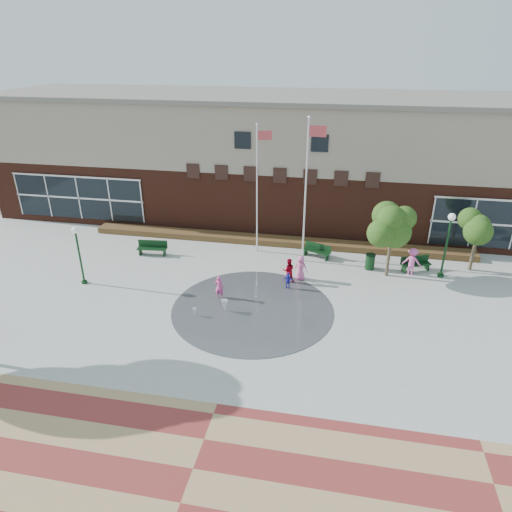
% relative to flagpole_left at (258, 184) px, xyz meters
% --- Properties ---
extents(ground, '(120.00, 120.00, 0.00)m').
position_rel_flagpole_left_xyz_m(ground, '(1.07, -10.18, -4.62)').
color(ground, '#666056').
rests_on(ground, ground).
extents(plaza_concrete, '(46.00, 18.00, 0.01)m').
position_rel_flagpole_left_xyz_m(plaza_concrete, '(1.07, -6.18, -4.62)').
color(plaza_concrete, '#A8A8A0').
rests_on(plaza_concrete, ground).
extents(paver_band, '(46.00, 6.00, 0.01)m').
position_rel_flagpole_left_xyz_m(paver_band, '(1.07, -17.18, -4.62)').
color(paver_band, maroon).
rests_on(paver_band, ground).
extents(splash_pad, '(8.40, 8.40, 0.01)m').
position_rel_flagpole_left_xyz_m(splash_pad, '(1.07, -7.18, -4.62)').
color(splash_pad, '#383A3D').
rests_on(splash_pad, ground).
extents(library_building, '(44.40, 10.40, 9.20)m').
position_rel_flagpole_left_xyz_m(library_building, '(1.07, 7.30, 0.02)').
color(library_building, '#502317').
rests_on(library_building, ground).
extents(flower_bed, '(26.00, 1.20, 0.40)m').
position_rel_flagpole_left_xyz_m(flower_bed, '(1.07, 1.42, -4.62)').
color(flower_bed, maroon).
rests_on(flower_bed, ground).
extents(flagpole_left, '(0.95, 0.33, 8.30)m').
position_rel_flagpole_left_xyz_m(flagpole_left, '(0.00, 0.00, 0.00)').
color(flagpole_left, silver).
rests_on(flagpole_left, ground).
extents(flagpole_right, '(1.10, 0.20, 8.93)m').
position_rel_flagpole_left_xyz_m(flagpole_right, '(3.12, -0.94, 0.37)').
color(flagpole_right, silver).
rests_on(flagpole_right, ground).
extents(lamp_left, '(0.37, 0.37, 3.49)m').
position_rel_flagpole_left_xyz_m(lamp_left, '(-9.00, -6.24, -2.45)').
color(lamp_left, '#103316').
rests_on(lamp_left, ground).
extents(lamp_right, '(0.42, 0.42, 3.97)m').
position_rel_flagpole_left_xyz_m(lamp_right, '(11.33, -1.53, -2.15)').
color(lamp_right, '#103316').
rests_on(lamp_right, ground).
extents(bench_left, '(1.96, 0.72, 0.96)m').
position_rel_flagpole_left_xyz_m(bench_left, '(-6.61, -1.89, -4.31)').
color(bench_left, '#103316').
rests_on(bench_left, ground).
extents(bench_mid, '(1.87, 1.17, 0.91)m').
position_rel_flagpole_left_xyz_m(bench_mid, '(3.91, -0.27, -4.33)').
color(bench_mid, '#103316').
rests_on(bench_mid, ground).
extents(bench_right, '(1.89, 1.17, 0.92)m').
position_rel_flagpole_left_xyz_m(bench_right, '(9.92, -1.06, -4.32)').
color(bench_right, '#103316').
rests_on(bench_right, ground).
extents(trash_can, '(0.60, 0.60, 0.98)m').
position_rel_flagpole_left_xyz_m(trash_can, '(7.21, -1.32, -4.12)').
color(trash_can, '#103316').
rests_on(trash_can, ground).
extents(tree_mid, '(2.60, 2.60, 4.39)m').
position_rel_flagpole_left_xyz_m(tree_mid, '(8.17, -2.00, -1.43)').
color(tree_mid, '#403525').
rests_on(tree_mid, ground).
extents(tree_small_right, '(2.19, 2.19, 3.74)m').
position_rel_flagpole_left_xyz_m(tree_small_right, '(13.22, -0.31, -1.89)').
color(tree_small_right, '#403525').
rests_on(tree_small_right, ground).
extents(water_jet_a, '(0.34, 0.34, 0.65)m').
position_rel_flagpole_left_xyz_m(water_jet_a, '(-0.28, -7.70, -4.62)').
color(water_jet_a, white).
rests_on(water_jet_a, ground).
extents(water_jet_b, '(0.20, 0.20, 0.44)m').
position_rel_flagpole_left_xyz_m(water_jet_b, '(-1.67, -8.41, -4.62)').
color(water_jet_b, white).
rests_on(water_jet_b, ground).
extents(child_splash, '(0.50, 0.35, 1.32)m').
position_rel_flagpole_left_xyz_m(child_splash, '(-0.91, -6.37, -3.96)').
color(child_splash, '#E14591').
rests_on(child_splash, ground).
extents(adult_red, '(0.81, 0.69, 1.47)m').
position_rel_flagpole_left_xyz_m(adult_red, '(2.53, -3.86, -3.89)').
color(adult_red, '#B30619').
rests_on(adult_red, ground).
extents(adult_pink, '(0.81, 0.60, 1.51)m').
position_rel_flagpole_left_xyz_m(adult_pink, '(3.18, -3.45, -3.87)').
color(adult_pink, pink).
rests_on(adult_pink, ground).
extents(child_blue, '(0.59, 0.26, 1.00)m').
position_rel_flagpole_left_xyz_m(child_blue, '(2.61, -4.68, -4.12)').
color(child_blue, '#2C28BE').
rests_on(child_blue, ground).
extents(person_bench, '(1.20, 0.85, 1.69)m').
position_rel_flagpole_left_xyz_m(person_bench, '(9.59, -1.56, -3.78)').
color(person_bench, pink).
rests_on(person_bench, ground).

